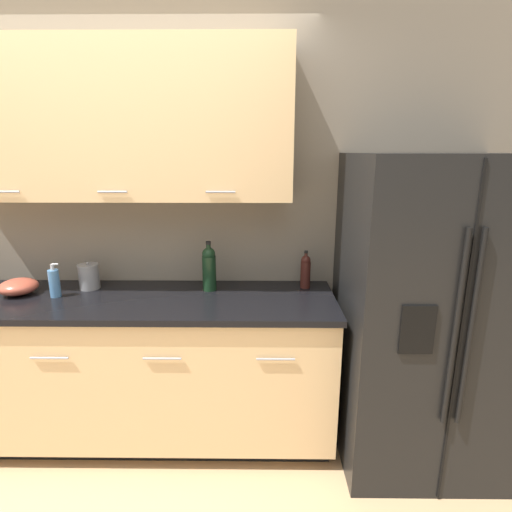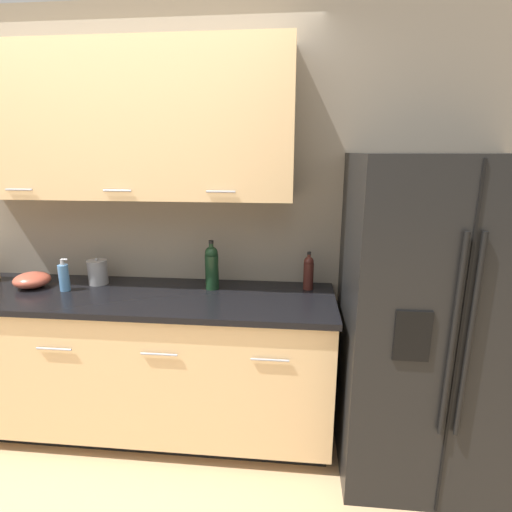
# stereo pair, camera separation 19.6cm
# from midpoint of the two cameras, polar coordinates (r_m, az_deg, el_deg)

# --- Properties ---
(wall_back) EXTENTS (10.00, 0.39, 2.60)m
(wall_back) POSITION_cam_midpoint_polar(r_m,az_deg,el_deg) (2.67, -16.06, 8.19)
(wall_back) COLOR gray
(wall_back) RESTS_ON ground_plane
(counter_unit) EXTENTS (2.47, 0.64, 0.93)m
(counter_unit) POSITION_cam_midpoint_polar(r_m,az_deg,el_deg) (2.68, -15.07, -14.40)
(counter_unit) COLOR black
(counter_unit) RESTS_ON ground_plane
(refrigerator) EXTENTS (0.90, 0.82, 1.75)m
(refrigerator) POSITION_cam_midpoint_polar(r_m,az_deg,el_deg) (2.41, 25.68, -8.25)
(refrigerator) COLOR black
(refrigerator) RESTS_ON ground_plane
(wine_bottle) EXTENTS (0.08, 0.08, 0.30)m
(wine_bottle) POSITION_cam_midpoint_polar(r_m,az_deg,el_deg) (2.44, -4.06, -1.54)
(wine_bottle) COLOR black
(wine_bottle) RESTS_ON counter_unit
(soap_dispenser) EXTENTS (0.07, 0.06, 0.20)m
(soap_dispenser) POSITION_cam_midpoint_polar(r_m,az_deg,el_deg) (2.64, -23.86, -2.83)
(soap_dispenser) COLOR #4C7FB2
(soap_dispenser) RESTS_ON counter_unit
(oil_bottle) EXTENTS (0.06, 0.06, 0.24)m
(oil_bottle) POSITION_cam_midpoint_polar(r_m,az_deg,el_deg) (2.47, 9.78, -2.30)
(oil_bottle) COLOR #3D1914
(oil_bottle) RESTS_ON counter_unit
(steel_canister) EXTENTS (0.12, 0.12, 0.17)m
(steel_canister) POSITION_cam_midpoint_polar(r_m,az_deg,el_deg) (2.70, -19.77, -2.19)
(steel_canister) COLOR gray
(steel_canister) RESTS_ON counter_unit
(mixing_bowl) EXTENTS (0.22, 0.22, 0.09)m
(mixing_bowl) POSITION_cam_midpoint_polar(r_m,az_deg,el_deg) (2.80, -27.65, -3.08)
(mixing_bowl) COLOR #B24C38
(mixing_bowl) RESTS_ON counter_unit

